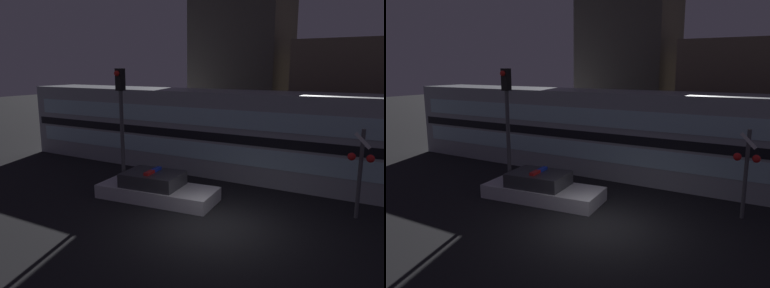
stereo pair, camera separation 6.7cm
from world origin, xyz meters
The scene contains 6 objects.
ground_plane centered at (0.00, 0.00, 0.00)m, with size 120.00×120.00×0.00m, color black.
train centered at (-2.92, 6.49, 2.09)m, with size 23.94×3.08×4.18m.
police_car centered at (-3.31, 1.32, 0.45)m, with size 5.05×2.37×1.24m.
crossing_signal_near centered at (4.10, 3.21, 1.90)m, with size 0.88×0.36×3.24m.
traffic_light_corner centered at (-5.00, 1.31, 3.36)m, with size 0.30×0.46×5.29m.
building_left centered at (-4.99, 14.43, 5.02)m, with size 6.06×5.17×10.04m.
Camera 2 is at (5.33, -10.65, 5.32)m, focal length 35.00 mm.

